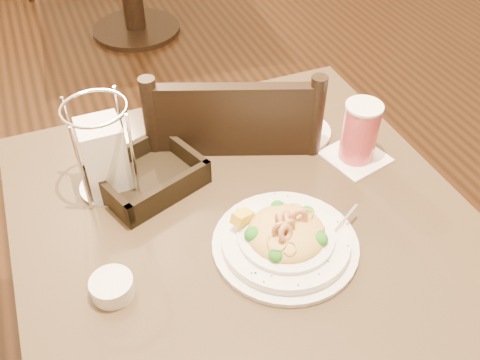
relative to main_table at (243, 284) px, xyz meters
name	(u,v)px	position (x,y,z in m)	size (l,w,h in m)	color
main_table	(243,284)	(0.00, 0.00, 0.00)	(0.90, 0.90, 0.73)	black
dining_chair_near	(234,187)	(0.10, 0.32, 0.00)	(0.54, 0.54, 0.93)	black
pasta_bowl	(286,237)	(0.04, -0.11, 0.26)	(0.31, 0.28, 0.09)	white
drink_glass	(360,132)	(0.31, 0.07, 0.30)	(0.15, 0.15, 0.14)	white
bread_basket	(148,177)	(-0.15, 0.16, 0.25)	(0.26, 0.23, 0.06)	black
napkin_caddy	(104,155)	(-0.23, 0.19, 0.32)	(0.13, 0.13, 0.21)	silver
side_plate	(298,132)	(0.22, 0.20, 0.24)	(0.16, 0.16, 0.01)	white
butter_ramekin	(112,287)	(-0.29, -0.09, 0.25)	(0.08, 0.08, 0.03)	white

